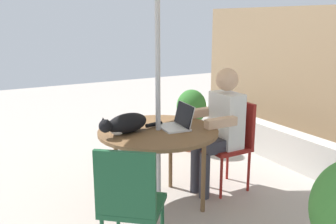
% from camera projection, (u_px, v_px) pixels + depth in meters
% --- Properties ---
extents(ground_plane, '(14.00, 14.00, 0.00)m').
position_uv_depth(ground_plane, '(159.00, 205.00, 3.54)').
color(ground_plane, '#ADA399').
extents(planter_wall_low, '(4.73, 0.20, 0.41)m').
position_uv_depth(planter_wall_low, '(299.00, 152.00, 4.36)').
color(planter_wall_low, beige).
rests_on(planter_wall_low, ground).
extents(patio_table, '(1.07, 1.07, 0.73)m').
position_uv_depth(patio_table, '(158.00, 136.00, 3.37)').
color(patio_table, brown).
rests_on(patio_table, ground).
extents(chair_occupied, '(0.40, 0.40, 0.90)m').
position_uv_depth(chair_occupied, '(232.00, 138.00, 3.81)').
color(chair_occupied, maroon).
rests_on(chair_occupied, ground).
extents(chair_empty, '(0.56, 0.56, 0.90)m').
position_uv_depth(chair_empty, '(130.00, 199.00, 2.51)').
color(chair_empty, '#194C2D').
rests_on(chair_empty, ground).
extents(person_seated, '(0.48, 0.48, 1.24)m').
position_uv_depth(person_seated, '(220.00, 124.00, 3.69)').
color(person_seated, white).
rests_on(person_seated, ground).
extents(laptop, '(0.32, 0.28, 0.21)m').
position_uv_depth(laptop, '(179.00, 121.00, 3.41)').
color(laptop, silver).
rests_on(laptop, patio_table).
extents(cat, '(0.29, 0.65, 0.17)m').
position_uv_depth(cat, '(125.00, 124.00, 3.24)').
color(cat, black).
rests_on(cat, patio_table).
extents(potted_plant_near_fence, '(0.39, 0.39, 0.80)m').
position_uv_depth(potted_plant_near_fence, '(191.00, 115.00, 4.95)').
color(potted_plant_near_fence, '#9E5138').
rests_on(potted_plant_near_fence, ground).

